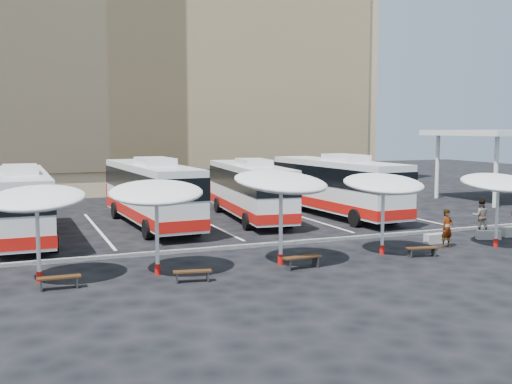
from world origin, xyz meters
name	(u,v)px	position (x,y,z in m)	size (l,w,h in m)	color
ground	(261,249)	(0.00, 0.00, 0.00)	(120.00, 120.00, 0.00)	black
sandstone_building	(127,48)	(0.00, 31.87, 12.63)	(42.00, 18.25, 29.60)	tan
service_canopy	(509,135)	(24.00, 10.00, 4.87)	(10.00, 8.00, 5.20)	silver
curb_divider	(256,245)	(0.00, 0.50, 0.07)	(34.00, 0.25, 0.15)	black
bay_lines	(206,223)	(0.00, 8.00, 0.01)	(24.15, 12.00, 0.01)	white
bus_0	(21,201)	(-9.72, 6.41, 1.85)	(2.76, 11.44, 3.62)	silver
bus_1	(151,191)	(-3.12, 8.15, 1.93)	(3.21, 12.01, 3.78)	silver
bus_2	(249,188)	(2.78, 8.44, 1.83)	(3.52, 11.46, 3.58)	silver
bus_3	(336,184)	(8.09, 7.56, 1.94)	(3.18, 12.05, 3.79)	silver
sunshade_0	(36,199)	(-9.30, -2.48, 2.92)	(4.14, 4.17, 3.44)	silver
sunshade_1	(156,193)	(-5.26, -2.90, 3.00)	(3.95, 3.99, 3.53)	silver
sunshade_2	(281,182)	(-0.45, -3.14, 3.23)	(4.54, 4.57, 3.80)	silver
sunshade_3	(383,184)	(4.35, -2.95, 2.99)	(3.74, 3.77, 3.52)	silver
sunshade_4	(498,183)	(9.97, -3.56, 2.89)	(3.92, 3.95, 3.40)	silver
wood_bench_0	(59,279)	(-8.73, -3.67, 0.33)	(1.41, 0.40, 0.43)	#321B0B
wood_bench_1	(192,273)	(-4.39, -4.43, 0.31)	(1.37, 0.60, 0.41)	#321B0B
wood_bench_2	(302,259)	(0.04, -4.02, 0.36)	(1.57, 0.53, 0.47)	#321B0B
wood_bench_3	(422,249)	(5.57, -4.04, 0.31)	(1.38, 0.61, 0.41)	#321B0B
conc_bench_0	(436,238)	(8.10, -1.79, 0.22)	(1.17, 0.39, 0.44)	#989893
conc_bench_1	(488,235)	(11.06, -1.95, 0.21)	(1.13, 0.38, 0.42)	#989893
passenger_0	(447,229)	(7.85, -2.81, 0.86)	(0.62, 0.41, 1.71)	black
passenger_1	(481,216)	(12.09, -0.33, 0.86)	(0.83, 0.65, 1.71)	black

